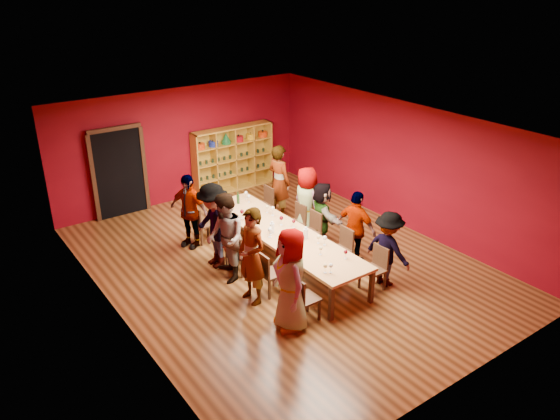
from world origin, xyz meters
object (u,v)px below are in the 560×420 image
object	(u,v)px
person_left_1	(252,256)
person_right_3	(307,203)
chair_person_left_1	(268,271)
person_right_2	(322,215)
person_left_2	(225,238)
chair_person_right_0	(376,266)
chair_person_left_4	(201,222)
person_right_0	(388,249)
chair_person_right_1	(342,246)
wine_bottle	(238,199)
person_left_3	(214,226)
person_right_4	(279,182)
tasting_table	(282,234)
chair_person_left_3	(226,240)
person_right_1	(356,228)
chair_person_right_3	(297,221)
shelving_unit	(232,155)
chair_person_left_0	(302,297)
chair_person_right_2	(312,229)
person_left_0	(291,280)
chair_person_right_4	(265,203)
person_left_4	(189,211)
spittoon_bowl	(293,233)

from	to	relation	value
person_left_1	person_right_3	bearing A→B (deg)	118.68
chair_person_left_1	person_right_2	bearing A→B (deg)	24.54
person_left_2	chair_person_right_0	world-z (taller)	person_left_2
chair_person_left_4	person_right_0	distance (m)	4.29
chair_person_right_1	wine_bottle	size ratio (longest dim) A/B	3.12
person_left_3	chair_person_right_1	bearing A→B (deg)	52.66
person_right_3	person_right_4	xyz separation A→B (m)	(0.15, 1.28, 0.08)
tasting_table	person_right_3	world-z (taller)	person_right_3
chair_person_left_4	chair_person_right_0	size ratio (longest dim) A/B	1.00
chair_person_left_3	person_right_1	xyz separation A→B (m)	(2.17, -1.64, 0.32)
chair_person_right_3	person_right_1	bearing A→B (deg)	-77.15
person_right_0	shelving_unit	bearing A→B (deg)	-8.38
person_left_1	chair_person_left_0	bearing A→B (deg)	15.80
person_left_1	chair_person_right_2	world-z (taller)	person_left_1
person_right_1	person_right_2	xyz separation A→B (m)	(-0.07, 1.01, -0.05)
chair_person_right_0	chair_person_right_1	distance (m)	0.98
chair_person_right_3	wine_bottle	xyz separation A→B (m)	(-0.87, 1.11, 0.36)
person_right_2	person_right_4	bearing A→B (deg)	13.02
person_right_0	person_right_2	bearing A→B (deg)	-6.22
person_right_4	chair_person_left_0	bearing A→B (deg)	140.87
person_right_3	person_right_2	bearing A→B (deg)	-177.88
person_left_0	person_right_2	size ratio (longest dim) A/B	1.22
person_left_3	chair_person_right_3	xyz separation A→B (m)	(2.09, -0.08, -0.42)
person_left_1	chair_person_right_4	distance (m)	3.56
person_right_2	chair_person_right_1	bearing A→B (deg)	-178.04
person_left_4	chair_person_left_0	bearing A→B (deg)	-20.37
tasting_table	person_right_4	xyz separation A→B (m)	(1.33, 1.97, 0.24)
person_left_2	chair_person_right_4	distance (m)	2.86
person_right_0	person_right_1	xyz separation A→B (m)	(0.06, 0.98, 0.04)
person_left_1	person_right_0	distance (m)	2.68
shelving_unit	chair_person_right_3	size ratio (longest dim) A/B	2.70
chair_person_right_0	spittoon_bowl	xyz separation A→B (m)	(-0.84, 1.57, 0.32)
person_right_0	chair_person_right_2	xyz separation A→B (m)	(-0.29, 1.99, -0.28)
chair_person_right_3	person_left_3	bearing A→B (deg)	177.73
person_left_2	wine_bottle	xyz separation A→B (m)	(1.30, 1.65, -0.05)
chair_person_left_1	chair_person_right_0	xyz separation A→B (m)	(1.82, -1.03, 0.00)
chair_person_right_2	spittoon_bowl	xyz separation A→B (m)	(-0.84, -0.42, 0.32)
person_left_0	chair_person_right_0	bearing A→B (deg)	106.32
person_left_0	person_right_1	size ratio (longest dim) A/B	1.15
chair_person_left_0	chair_person_left_4	world-z (taller)	same
chair_person_left_0	spittoon_bowl	xyz separation A→B (m)	(0.98, 1.60, 0.32)
person_right_1	spittoon_bowl	size ratio (longest dim) A/B	6.12
person_left_3	chair_person_right_1	xyz separation A→B (m)	(2.09, -1.64, -0.42)
shelving_unit	person_right_3	size ratio (longest dim) A/B	1.40
spittoon_bowl	person_left_0	bearing A→B (deg)	-127.65
chair_person_right_1	person_right_2	world-z (taller)	person_right_2
chair_person_left_4	person_left_4	bearing A→B (deg)	180.00
chair_person_right_0	person_right_2	xyz separation A→B (m)	(0.28, 1.99, 0.27)
person_left_2	person_left_4	xyz separation A→B (m)	(0.07, 1.73, -0.06)
tasting_table	person_right_1	size ratio (longest dim) A/B	2.77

